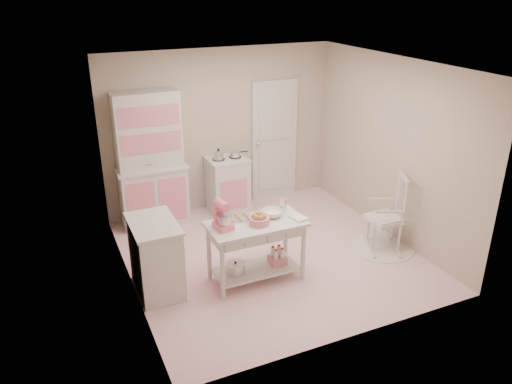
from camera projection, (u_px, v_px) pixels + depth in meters
room_shell at (273, 142)px, 6.29m from camera, size 3.84×3.84×2.62m
door at (274, 140)px, 8.47m from camera, size 0.82×0.05×2.04m
hutch at (151, 160)px, 7.47m from camera, size 1.06×0.50×2.08m
stove at (228, 185)px, 8.10m from camera, size 0.62×0.57×0.92m
base_cabinet at (156, 257)px, 6.00m from camera, size 0.54×0.84×0.92m
lace_rug at (382, 247)px, 7.15m from camera, size 0.92×0.92×0.01m
rocking_chair at (386, 212)px, 6.94m from camera, size 0.73×0.85×1.10m
work_table at (256, 251)px, 6.24m from camera, size 1.20×0.60×0.80m
stand_mixer at (223, 216)px, 5.88m from camera, size 0.24×0.31×0.34m
cookie_tray at (239, 218)px, 6.18m from camera, size 0.34×0.24×0.02m
bread_basket at (259, 221)px, 6.03m from camera, size 0.25×0.25×0.09m
mixing_bowl at (272, 213)px, 6.24m from camera, size 0.27×0.27×0.08m
metal_pitcher at (282, 205)px, 6.35m from camera, size 0.10×0.10×0.17m
recipe_book at (293, 219)px, 6.15m from camera, size 0.20×0.25×0.02m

